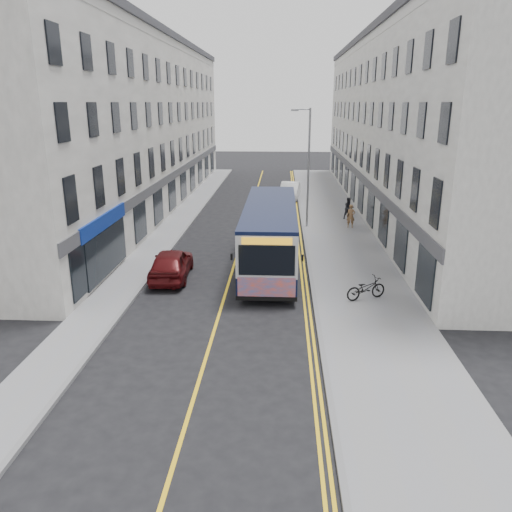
# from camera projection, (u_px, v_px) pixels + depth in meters

# --- Properties ---
(ground) EXTENTS (140.00, 140.00, 0.00)m
(ground) POSITION_uv_depth(u_px,v_px,m) (222.00, 305.00, 21.46)
(ground) COLOR black
(ground) RESTS_ON ground
(pavement_east) EXTENTS (4.50, 64.00, 0.12)m
(pavement_east) POSITION_uv_depth(u_px,v_px,m) (339.00, 235.00, 32.58)
(pavement_east) COLOR gray
(pavement_east) RESTS_ON ground
(pavement_west) EXTENTS (2.00, 64.00, 0.12)m
(pavement_west) POSITION_uv_depth(u_px,v_px,m) (169.00, 232.00, 33.14)
(pavement_west) COLOR gray
(pavement_west) RESTS_ON ground
(kerb_east) EXTENTS (0.18, 64.00, 0.13)m
(kerb_east) POSITION_uv_depth(u_px,v_px,m) (304.00, 234.00, 32.69)
(kerb_east) COLOR slate
(kerb_east) RESTS_ON ground
(kerb_west) EXTENTS (0.18, 64.00, 0.13)m
(kerb_west) POSITION_uv_depth(u_px,v_px,m) (183.00, 233.00, 33.09)
(kerb_west) COLOR slate
(kerb_west) RESTS_ON ground
(road_centre_line) EXTENTS (0.12, 64.00, 0.01)m
(road_centre_line) POSITION_uv_depth(u_px,v_px,m) (243.00, 234.00, 32.91)
(road_centre_line) COLOR yellow
(road_centre_line) RESTS_ON ground
(road_dbl_yellow_inner) EXTENTS (0.10, 64.00, 0.01)m
(road_dbl_yellow_inner) POSITION_uv_depth(u_px,v_px,m) (297.00, 235.00, 32.73)
(road_dbl_yellow_inner) COLOR yellow
(road_dbl_yellow_inner) RESTS_ON ground
(road_dbl_yellow_outer) EXTENTS (0.10, 64.00, 0.01)m
(road_dbl_yellow_outer) POSITION_uv_depth(u_px,v_px,m) (300.00, 235.00, 32.72)
(road_dbl_yellow_outer) COLOR yellow
(road_dbl_yellow_outer) RESTS_ON ground
(terrace_east) EXTENTS (6.00, 46.00, 13.00)m
(terrace_east) POSITION_uv_depth(u_px,v_px,m) (398.00, 127.00, 39.00)
(terrace_east) COLOR white
(terrace_east) RESTS_ON ground
(terrace_west) EXTENTS (6.00, 46.00, 13.00)m
(terrace_west) POSITION_uv_depth(u_px,v_px,m) (140.00, 126.00, 40.03)
(terrace_west) COLOR white
(terrace_west) RESTS_ON ground
(streetlamp) EXTENTS (1.32, 0.18, 8.00)m
(streetlamp) POSITION_uv_depth(u_px,v_px,m) (307.00, 164.00, 33.31)
(streetlamp) COLOR gray
(streetlamp) RESTS_ON ground
(city_bus) EXTENTS (2.67, 11.43, 3.32)m
(city_bus) POSITION_uv_depth(u_px,v_px,m) (270.00, 233.00, 26.03)
(city_bus) COLOR black
(city_bus) RESTS_ON ground
(bicycle) EXTENTS (1.99, 1.36, 0.99)m
(bicycle) POSITION_uv_depth(u_px,v_px,m) (366.00, 288.00, 21.63)
(bicycle) COLOR black
(bicycle) RESTS_ON pavement_east
(pedestrian_near) EXTENTS (0.62, 0.45, 1.58)m
(pedestrian_near) POSITION_uv_depth(u_px,v_px,m) (351.00, 216.00, 33.98)
(pedestrian_near) COLOR olive
(pedestrian_near) RESTS_ON pavement_east
(pedestrian_far) EXTENTS (0.94, 0.84, 1.59)m
(pedestrian_far) POSITION_uv_depth(u_px,v_px,m) (349.00, 208.00, 36.46)
(pedestrian_far) COLOR black
(pedestrian_far) RESTS_ON pavement_east
(car_white) EXTENTS (2.06, 4.67, 1.49)m
(car_white) POSITION_uv_depth(u_px,v_px,m) (290.00, 191.00, 44.68)
(car_white) COLOR silver
(car_white) RESTS_ON ground
(car_maroon) EXTENTS (1.99, 4.50, 1.50)m
(car_maroon) POSITION_uv_depth(u_px,v_px,m) (171.00, 264.00, 24.51)
(car_maroon) COLOR #4E0D0F
(car_maroon) RESTS_ON ground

